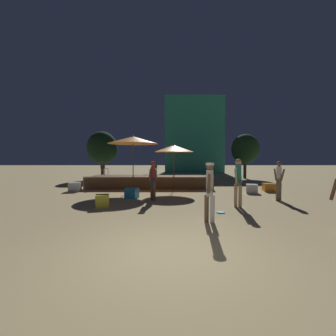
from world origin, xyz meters
The scene contains 19 objects.
ground_plane centered at (0.00, 0.00, 0.00)m, with size 120.00×120.00×0.00m, color tan.
wooden_deck centered at (-1.21, 10.51, 0.35)m, with size 7.86×2.81×0.78m.
patio_umbrella_0 centered at (-2.05, 8.66, 2.92)m, with size 2.89×2.89×3.21m.
patio_umbrella_1 centered at (0.30, 8.76, 2.44)m, with size 2.34×2.34×2.73m.
cube_seat_0 centered at (-2.55, 4.22, 0.24)m, with size 0.60×0.60×0.48m.
cube_seat_1 centered at (4.49, 7.77, 0.24)m, with size 0.73×0.73×0.47m.
cube_seat_2 centered at (5.69, 8.38, 0.23)m, with size 0.69×0.69×0.45m.
cube_seat_3 centered at (-5.35, 8.46, 0.25)m, with size 0.76×0.76×0.50m.
cube_seat_4 centered at (-1.75, 6.27, 0.23)m, with size 0.66×0.66×0.47m.
person_0 centered at (-0.70, 5.63, 0.97)m, with size 0.43×0.40×1.73m.
person_2 centered at (1.17, 2.19, 0.98)m, with size 0.29×0.54×1.74m.
person_3 centered at (4.84, 5.55, 0.94)m, with size 0.33×0.51×1.73m.
person_4 centered at (2.64, 4.23, 1.03)m, with size 0.44×0.45×1.85m.
bistro_chair_0 centered at (-0.95, 10.76, 1.33)m, with size 0.40×0.40×0.90m.
bistro_chair_1 centered at (-4.21, 10.22, 1.33)m, with size 0.47×0.47×0.90m.
frisbee_disc centered at (1.77, 3.32, 0.02)m, with size 0.28×0.28×0.03m.
background_tree_0 centered at (7.23, 16.88, 2.76)m, with size 2.53×2.53×4.17m.
background_tree_1 centered at (-6.12, 16.48, 2.84)m, with size 2.75×2.75×4.37m.
distant_building centered at (3.42, 26.41, 5.00)m, with size 7.71×3.71×10.00m.
Camera 1 is at (-0.04, -4.28, 1.85)m, focal length 24.00 mm.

